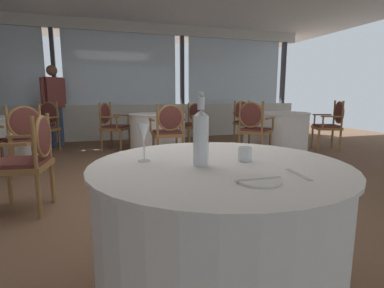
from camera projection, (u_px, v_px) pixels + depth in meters
name	position (u px, v px, depth m)	size (l,w,h in m)	color
ground_plane	(156.00, 193.00, 3.24)	(14.52, 14.52, 0.00)	brown
window_wall_far	(123.00, 94.00, 6.99)	(9.55, 0.14, 2.78)	beige
foreground_table	(218.00, 229.00, 1.55)	(1.31, 1.31, 0.73)	white
side_plate	(258.00, 180.00, 1.16)	(0.18, 0.18, 0.01)	white
butter_knife	(258.00, 179.00, 1.16)	(0.20, 0.02, 0.00)	silver
dinner_fork	(298.00, 174.00, 1.26)	(0.19, 0.02, 0.00)	silver
water_bottle	(201.00, 136.00, 1.41)	(0.08, 0.08, 0.36)	white
wine_glass	(144.00, 134.00, 1.50)	(0.07, 0.07, 0.20)	white
water_tumbler	(245.00, 154.00, 1.52)	(0.07, 0.07, 0.07)	white
background_table_0	(4.00, 140.00, 4.64)	(1.04, 1.04, 0.73)	white
dining_chair_0_0	(45.00, 123.00, 5.52)	(0.65, 0.63, 0.96)	olive
dining_chair_0_2	(23.00, 134.00, 3.97)	(0.65, 0.63, 0.95)	olive
dining_chair_1_2	(29.00, 155.00, 2.65)	(0.52, 0.58, 0.91)	olive
background_table_2	(275.00, 131.00, 5.84)	(1.31, 1.31, 0.73)	white
dining_chair_2_0	(244.00, 118.00, 6.78)	(0.58, 0.52, 0.95)	olive
dining_chair_2_1	(253.00, 125.00, 4.93)	(0.65, 0.66, 0.98)	olive
dining_chair_2_2	(332.00, 121.00, 5.70)	(0.60, 0.64, 0.97)	olive
background_table_3	(158.00, 133.00, 5.52)	(1.07, 1.07, 0.73)	white
dining_chair_3_0	(192.00, 121.00, 6.19)	(0.63, 0.65, 0.92)	olive
dining_chair_3_1	(111.00, 122.00, 5.70)	(0.63, 0.65, 0.94)	olive
dining_chair_3_2	(169.00, 128.00, 4.59)	(0.54, 0.47, 0.94)	olive
diner_person_0	(54.00, 101.00, 5.96)	(0.44, 0.38, 1.68)	#334770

